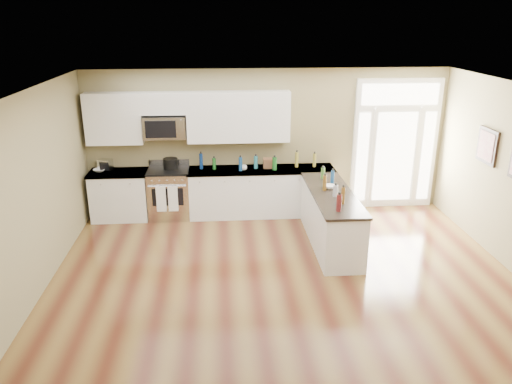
# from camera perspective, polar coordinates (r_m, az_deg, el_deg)

# --- Properties ---
(ground) EXTENTS (8.00, 8.00, 0.00)m
(ground) POSITION_cam_1_polar(r_m,az_deg,el_deg) (6.70, 4.58, -14.36)
(ground) COLOR #4E2416
(room_shell) EXTENTS (8.00, 8.00, 8.00)m
(room_shell) POSITION_cam_1_polar(r_m,az_deg,el_deg) (5.92, 5.02, -0.51)
(room_shell) COLOR #887E56
(room_shell) RESTS_ON ground
(back_cabinet_left) EXTENTS (1.10, 0.66, 0.94)m
(back_cabinet_left) POSITION_cam_1_polar(r_m,az_deg,el_deg) (9.95, -15.24, -0.50)
(back_cabinet_left) COLOR white
(back_cabinet_left) RESTS_ON ground
(back_cabinet_right) EXTENTS (2.85, 0.66, 0.94)m
(back_cabinet_right) POSITION_cam_1_polar(r_m,az_deg,el_deg) (9.78, 0.54, -0.13)
(back_cabinet_right) COLOR white
(back_cabinet_right) RESTS_ON ground
(peninsula_cabinet) EXTENTS (0.69, 2.32, 0.94)m
(peninsula_cabinet) POSITION_cam_1_polar(r_m,az_deg,el_deg) (8.61, 8.54, -3.21)
(peninsula_cabinet) COLOR white
(peninsula_cabinet) RESTS_ON ground
(upper_cabinet_left) EXTENTS (1.04, 0.33, 0.95)m
(upper_cabinet_left) POSITION_cam_1_polar(r_m,az_deg,el_deg) (9.70, -15.93, 8.07)
(upper_cabinet_left) COLOR white
(upper_cabinet_left) RESTS_ON room_shell
(upper_cabinet_right) EXTENTS (1.94, 0.33, 0.95)m
(upper_cabinet_right) POSITION_cam_1_polar(r_m,az_deg,el_deg) (9.51, -2.02, 8.58)
(upper_cabinet_right) COLOR white
(upper_cabinet_right) RESTS_ON room_shell
(upper_cabinet_short) EXTENTS (0.82, 0.33, 0.40)m
(upper_cabinet_short) POSITION_cam_1_polar(r_m,az_deg,el_deg) (9.51, -10.51, 9.96)
(upper_cabinet_short) COLOR white
(upper_cabinet_short) RESTS_ON room_shell
(microwave) EXTENTS (0.78, 0.41, 0.42)m
(microwave) POSITION_cam_1_polar(r_m,az_deg,el_deg) (9.55, -10.38, 7.32)
(microwave) COLOR silver
(microwave) RESTS_ON room_shell
(entry_door) EXTENTS (1.70, 0.10, 2.60)m
(entry_door) POSITION_cam_1_polar(r_m,az_deg,el_deg) (10.35, 15.60, 5.25)
(entry_door) COLOR white
(entry_door) RESTS_ON ground
(wall_art_near) EXTENTS (0.05, 0.58, 0.58)m
(wall_art_near) POSITION_cam_1_polar(r_m,az_deg,el_deg) (9.09, 24.91, 4.79)
(wall_art_near) COLOR black
(wall_art_near) RESTS_ON room_shell
(kitchen_range) EXTENTS (0.78, 0.69, 1.08)m
(kitchen_range) POSITION_cam_1_polar(r_m,az_deg,el_deg) (9.79, -9.87, -0.15)
(kitchen_range) COLOR silver
(kitchen_range) RESTS_ON ground
(stockpot) EXTENTS (0.37, 0.37, 0.21)m
(stockpot) POSITION_cam_1_polar(r_m,az_deg,el_deg) (9.72, -9.75, 3.28)
(stockpot) COLOR black
(stockpot) RESTS_ON kitchen_range
(toaster_oven) EXTENTS (0.29, 0.25, 0.21)m
(toaster_oven) POSITION_cam_1_polar(r_m,az_deg,el_deg) (9.94, -16.84, 3.01)
(toaster_oven) COLOR silver
(toaster_oven) RESTS_ON back_cabinet_left
(cardboard_box) EXTENTS (0.23, 0.17, 0.19)m
(cardboard_box) POSITION_cam_1_polar(r_m,az_deg,el_deg) (9.67, 1.51, 3.33)
(cardboard_box) COLOR brown
(cardboard_box) RESTS_ON back_cabinet_right
(bowl_left) EXTENTS (0.26, 0.26, 0.05)m
(bowl_left) POSITION_cam_1_polar(r_m,az_deg,el_deg) (9.89, -17.46, 2.40)
(bowl_left) COLOR white
(bowl_left) RESTS_ON back_cabinet_left
(bowl_peninsula) EXTENTS (0.20, 0.20, 0.06)m
(bowl_peninsula) POSITION_cam_1_polar(r_m,az_deg,el_deg) (8.59, 8.40, 0.59)
(bowl_peninsula) COLOR white
(bowl_peninsula) RESTS_ON peninsula_cabinet
(cup_counter) EXTENTS (0.14, 0.14, 0.09)m
(cup_counter) POSITION_cam_1_polar(r_m,az_deg,el_deg) (9.53, -1.41, 2.81)
(cup_counter) COLOR white
(cup_counter) RESTS_ON back_cabinet_right
(counter_bottles) EXTENTS (2.39, 2.45, 0.30)m
(counter_bottles) POSITION_cam_1_polar(r_m,az_deg,el_deg) (8.98, 3.69, 2.23)
(counter_bottles) COLOR #19591E
(counter_bottles) RESTS_ON back_cabinet_right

